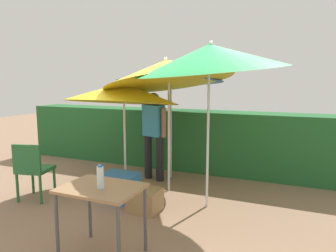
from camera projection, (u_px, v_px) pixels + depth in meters
name	position (u px, v px, depth m)	size (l,w,h in m)	color
ground_plane	(160.00, 199.00, 4.76)	(24.00, 24.00, 0.00)	#937056
hedge_row	(197.00, 140.00, 6.33)	(8.00, 0.70, 1.21)	#23602D
umbrella_rainbow	(210.00, 58.00, 4.15)	(2.10, 2.09, 2.44)	silver
umbrella_orange	(123.00, 93.00, 5.13)	(1.91, 1.93, 1.88)	silver
umbrella_yellow	(167.00, 71.00, 4.84)	(2.11, 2.08, 2.39)	silver
umbrella_navy	(170.00, 72.00, 5.57)	(1.94, 1.95, 2.22)	silver
person_vendor	(154.00, 130.00, 5.59)	(0.56, 0.30, 1.88)	black
chair_plastic	(33.00, 168.00, 4.64)	(0.53, 0.53, 0.89)	#236633
cooler_box	(120.00, 187.00, 4.66)	(0.54, 0.38, 0.43)	#2D6BB7
crate_cardboard	(145.00, 200.00, 4.29)	(0.42, 0.37, 0.32)	#9E7A4C
folding_table	(102.00, 195.00, 3.12)	(0.80, 0.60, 0.74)	#4C4C51
bottle_water	(100.00, 177.00, 3.05)	(0.07, 0.07, 0.24)	silver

